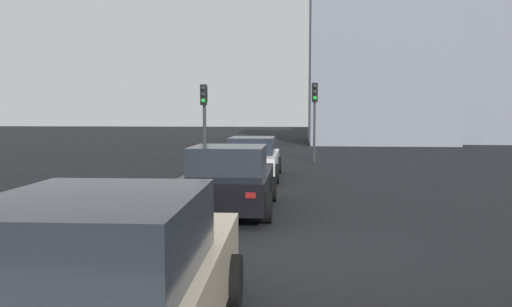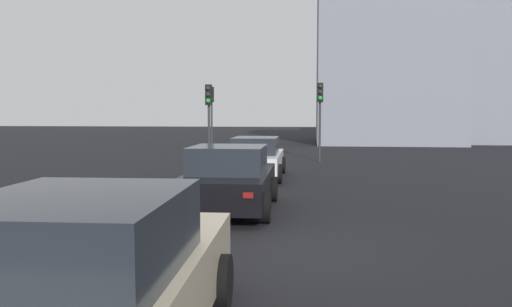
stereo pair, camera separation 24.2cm
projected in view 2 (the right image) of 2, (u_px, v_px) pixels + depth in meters
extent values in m
cube|color=black|center=(289.00, 253.00, 8.22)|extent=(160.00, 160.00, 0.20)
cube|color=silver|center=(256.00, 162.00, 17.22)|extent=(4.51, 1.78, 0.62)
cube|color=#1E232B|center=(256.00, 145.00, 16.95)|extent=(2.04, 1.54, 0.58)
cylinder|color=black|center=(282.00, 165.00, 18.54)|extent=(0.64, 0.23, 0.64)
cylinder|color=black|center=(238.00, 164.00, 18.71)|extent=(0.64, 0.23, 0.64)
cylinder|color=black|center=(278.00, 174.00, 15.78)|extent=(0.64, 0.23, 0.64)
cylinder|color=black|center=(226.00, 173.00, 15.95)|extent=(0.64, 0.23, 0.64)
cube|color=red|center=(269.00, 165.00, 14.91)|extent=(0.03, 0.20, 0.11)
cube|color=red|center=(229.00, 165.00, 15.04)|extent=(0.03, 0.20, 0.11)
cube|color=black|center=(230.00, 185.00, 11.36)|extent=(4.11, 1.93, 0.65)
cube|color=#1E232B|center=(228.00, 159.00, 11.11)|extent=(1.86, 1.67, 0.61)
cylinder|color=black|center=(273.00, 189.00, 12.55)|extent=(0.64, 0.23, 0.64)
cylinder|color=black|center=(202.00, 188.00, 12.73)|extent=(0.64, 0.23, 0.64)
cylinder|color=black|center=(265.00, 208.00, 10.03)|extent=(0.64, 0.23, 0.64)
cylinder|color=black|center=(177.00, 206.00, 10.22)|extent=(0.64, 0.23, 0.64)
cube|color=maroon|center=(248.00, 195.00, 9.24)|extent=(0.03, 0.20, 0.11)
cube|color=maroon|center=(179.00, 194.00, 9.37)|extent=(0.03, 0.20, 0.11)
cube|color=tan|center=(91.00, 302.00, 4.25)|extent=(4.56, 2.03, 0.69)
cube|color=#1E232B|center=(77.00, 233.00, 3.97)|extent=(2.08, 1.72, 0.65)
cylinder|color=black|center=(221.00, 282.00, 5.59)|extent=(0.65, 0.24, 0.64)
cylinder|color=black|center=(64.00, 278.00, 5.73)|extent=(0.65, 0.24, 0.64)
cylinder|color=#2D2D30|center=(320.00, 132.00, 22.88)|extent=(0.11, 0.11, 2.82)
cube|color=black|center=(320.00, 92.00, 22.67)|extent=(0.20, 0.28, 0.90)
sphere|color=black|center=(320.00, 86.00, 22.54)|extent=(0.20, 0.20, 0.20)
sphere|color=black|center=(320.00, 92.00, 22.56)|extent=(0.20, 0.20, 0.20)
sphere|color=green|center=(320.00, 98.00, 22.58)|extent=(0.20, 0.20, 0.20)
cylinder|color=#2D2D30|center=(209.00, 135.00, 21.52)|extent=(0.11, 0.11, 2.65)
cube|color=black|center=(209.00, 95.00, 21.32)|extent=(0.21, 0.29, 0.90)
sphere|color=black|center=(208.00, 89.00, 21.19)|extent=(0.20, 0.20, 0.20)
sphere|color=black|center=(208.00, 95.00, 21.21)|extent=(0.20, 0.20, 0.20)
sphere|color=green|center=(208.00, 101.00, 21.23)|extent=(0.20, 0.20, 0.20)
cylinder|color=#2D2D30|center=(212.00, 127.00, 29.05)|extent=(0.11, 0.11, 2.98)
cube|color=black|center=(211.00, 94.00, 28.83)|extent=(0.20, 0.28, 0.90)
sphere|color=black|center=(211.00, 90.00, 28.70)|extent=(0.20, 0.20, 0.20)
sphere|color=black|center=(211.00, 94.00, 28.73)|extent=(0.20, 0.20, 0.20)
sphere|color=green|center=(211.00, 99.00, 28.75)|extent=(0.20, 0.20, 0.20)
cube|color=gray|center=(469.00, 43.00, 42.28)|extent=(15.54, 9.46, 16.86)
cube|color=gray|center=(384.00, 57.00, 38.44)|extent=(10.82, 10.41, 13.64)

